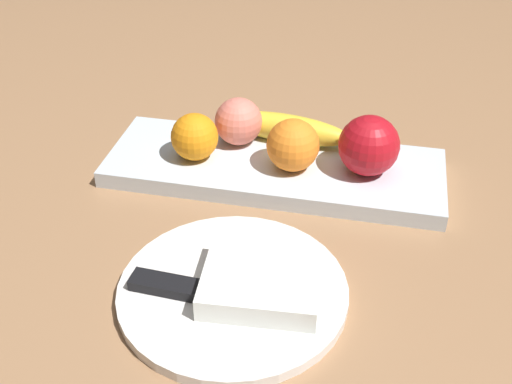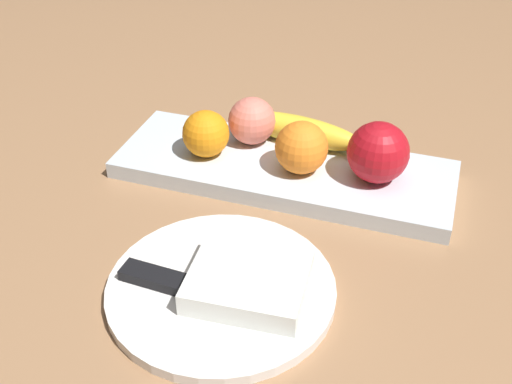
{
  "view_description": "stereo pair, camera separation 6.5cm",
  "coord_description": "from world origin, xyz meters",
  "px_view_note": "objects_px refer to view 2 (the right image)",
  "views": [
    {
      "loc": [
        0.16,
        -0.65,
        0.47
      ],
      "look_at": [
        0.03,
        -0.08,
        0.05
      ],
      "focal_mm": 44.83,
      "sensor_mm": 36.0,
      "label": 1
    },
    {
      "loc": [
        0.22,
        -0.63,
        0.47
      ],
      "look_at": [
        0.03,
        -0.08,
        0.05
      ],
      "focal_mm": 44.83,
      "sensor_mm": 36.0,
      "label": 2
    }
  ],
  "objects_px": {
    "apple": "(378,152)",
    "banana": "(301,131)",
    "fruit_tray": "(284,169)",
    "knife": "(176,284)",
    "orange_near_apple": "(206,134)",
    "orange_near_banana": "(301,148)",
    "peach": "(252,121)",
    "folded_napkin": "(248,282)",
    "dinner_plate": "(221,289)"
  },
  "relations": [
    {
      "from": "fruit_tray",
      "to": "knife",
      "type": "relative_size",
      "value": 2.39
    },
    {
      "from": "apple",
      "to": "knife",
      "type": "relative_size",
      "value": 0.42
    },
    {
      "from": "orange_near_banana",
      "to": "knife",
      "type": "relative_size",
      "value": 0.37
    },
    {
      "from": "banana",
      "to": "fruit_tray",
      "type": "bearing_deg",
      "value": 89.17
    },
    {
      "from": "dinner_plate",
      "to": "apple",
      "type": "bearing_deg",
      "value": 62.69
    },
    {
      "from": "peach",
      "to": "dinner_plate",
      "type": "bearing_deg",
      "value": -78.07
    },
    {
      "from": "banana",
      "to": "dinner_plate",
      "type": "distance_m",
      "value": 0.28
    },
    {
      "from": "apple",
      "to": "knife",
      "type": "xyz_separation_m",
      "value": [
        -0.16,
        -0.25,
        -0.04
      ]
    },
    {
      "from": "banana",
      "to": "orange_near_banana",
      "type": "height_order",
      "value": "orange_near_banana"
    },
    {
      "from": "fruit_tray",
      "to": "apple",
      "type": "relative_size",
      "value": 5.73
    },
    {
      "from": "orange_near_banana",
      "to": "peach",
      "type": "xyz_separation_m",
      "value": [
        -0.08,
        0.05,
        -0.0
      ]
    },
    {
      "from": "banana",
      "to": "knife",
      "type": "bearing_deg",
      "value": 88.09
    },
    {
      "from": "fruit_tray",
      "to": "knife",
      "type": "distance_m",
      "value": 0.25
    },
    {
      "from": "orange_near_apple",
      "to": "knife",
      "type": "height_order",
      "value": "orange_near_apple"
    },
    {
      "from": "apple",
      "to": "peach",
      "type": "relative_size",
      "value": 1.19
    },
    {
      "from": "apple",
      "to": "orange_near_apple",
      "type": "height_order",
      "value": "apple"
    },
    {
      "from": "apple",
      "to": "banana",
      "type": "bearing_deg",
      "value": 154.35
    },
    {
      "from": "orange_near_banana",
      "to": "dinner_plate",
      "type": "relative_size",
      "value": 0.28
    },
    {
      "from": "apple",
      "to": "banana",
      "type": "xyz_separation_m",
      "value": [
        -0.11,
        0.05,
        -0.02
      ]
    },
    {
      "from": "orange_near_apple",
      "to": "dinner_plate",
      "type": "distance_m",
      "value": 0.24
    },
    {
      "from": "fruit_tray",
      "to": "dinner_plate",
      "type": "bearing_deg",
      "value": -90.0
    },
    {
      "from": "apple",
      "to": "folded_napkin",
      "type": "distance_m",
      "value": 0.25
    },
    {
      "from": "knife",
      "to": "banana",
      "type": "bearing_deg",
      "value": 83.61
    },
    {
      "from": "banana",
      "to": "orange_near_banana",
      "type": "xyz_separation_m",
      "value": [
        0.02,
        -0.06,
        0.01
      ]
    },
    {
      "from": "dinner_plate",
      "to": "peach",
      "type": "bearing_deg",
      "value": 101.93
    },
    {
      "from": "fruit_tray",
      "to": "orange_near_apple",
      "type": "height_order",
      "value": "orange_near_apple"
    },
    {
      "from": "peach",
      "to": "folded_napkin",
      "type": "height_order",
      "value": "peach"
    },
    {
      "from": "peach",
      "to": "fruit_tray",
      "type": "bearing_deg",
      "value": -33.39
    },
    {
      "from": "dinner_plate",
      "to": "orange_near_banana",
      "type": "bearing_deg",
      "value": 83.42
    },
    {
      "from": "apple",
      "to": "folded_napkin",
      "type": "xyz_separation_m",
      "value": [
        -0.09,
        -0.23,
        -0.03
      ]
    },
    {
      "from": "peach",
      "to": "banana",
      "type": "bearing_deg",
      "value": 14.64
    },
    {
      "from": "peach",
      "to": "knife",
      "type": "distance_m",
      "value": 0.28
    },
    {
      "from": "dinner_plate",
      "to": "knife",
      "type": "relative_size",
      "value": 1.3
    },
    {
      "from": "fruit_tray",
      "to": "folded_napkin",
      "type": "distance_m",
      "value": 0.23
    },
    {
      "from": "banana",
      "to": "orange_near_apple",
      "type": "distance_m",
      "value": 0.13
    },
    {
      "from": "orange_near_apple",
      "to": "orange_near_banana",
      "type": "distance_m",
      "value": 0.13
    },
    {
      "from": "banana",
      "to": "peach",
      "type": "height_order",
      "value": "peach"
    },
    {
      "from": "folded_napkin",
      "to": "apple",
      "type": "bearing_deg",
      "value": 68.85
    },
    {
      "from": "orange_near_apple",
      "to": "folded_napkin",
      "type": "relative_size",
      "value": 0.53
    },
    {
      "from": "banana",
      "to": "peach",
      "type": "bearing_deg",
      "value": 22.06
    },
    {
      "from": "fruit_tray",
      "to": "folded_napkin",
      "type": "bearing_deg",
      "value": -82.6
    },
    {
      "from": "banana",
      "to": "orange_near_apple",
      "type": "relative_size",
      "value": 2.82
    },
    {
      "from": "apple",
      "to": "orange_near_apple",
      "type": "relative_size",
      "value": 1.24
    },
    {
      "from": "peach",
      "to": "apple",
      "type": "bearing_deg",
      "value": -11.78
    },
    {
      "from": "orange_near_banana",
      "to": "dinner_plate",
      "type": "distance_m",
      "value": 0.22
    },
    {
      "from": "orange_near_apple",
      "to": "dinner_plate",
      "type": "height_order",
      "value": "orange_near_apple"
    },
    {
      "from": "banana",
      "to": "knife",
      "type": "relative_size",
      "value": 0.95
    },
    {
      "from": "banana",
      "to": "knife",
      "type": "distance_m",
      "value": 0.3
    },
    {
      "from": "banana",
      "to": "folded_napkin",
      "type": "xyz_separation_m",
      "value": [
        0.02,
        -0.28,
        -0.02
      ]
    },
    {
      "from": "apple",
      "to": "folded_napkin",
      "type": "height_order",
      "value": "apple"
    }
  ]
}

